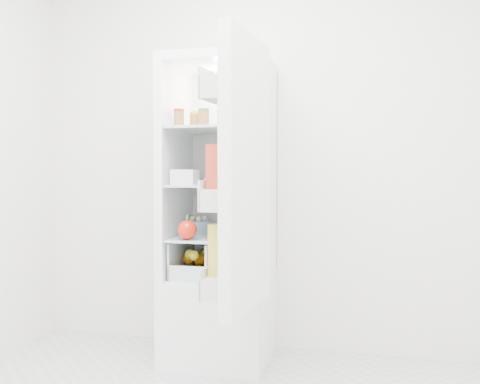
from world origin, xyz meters
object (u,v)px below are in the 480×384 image
(refrigerator, at_px, (222,248))
(mushroom_bowl, at_px, (199,227))
(red_cabbage, at_px, (248,221))
(fridge_door, at_px, (241,180))

(refrigerator, relative_size, mushroom_bowl, 10.79)
(mushroom_bowl, bearing_deg, refrigerator, -17.85)
(mushroom_bowl, bearing_deg, red_cabbage, 0.84)
(mushroom_bowl, height_order, fridge_door, fridge_door)
(refrigerator, xyz_separation_m, red_cabbage, (0.15, 0.06, 0.17))
(red_cabbage, xyz_separation_m, mushroom_bowl, (-0.32, -0.00, -0.04))
(red_cabbage, relative_size, mushroom_bowl, 1.00)
(mushroom_bowl, xyz_separation_m, fridge_door, (0.44, -0.69, 0.31))
(refrigerator, bearing_deg, mushroom_bowl, 162.15)
(red_cabbage, distance_m, fridge_door, 0.75)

